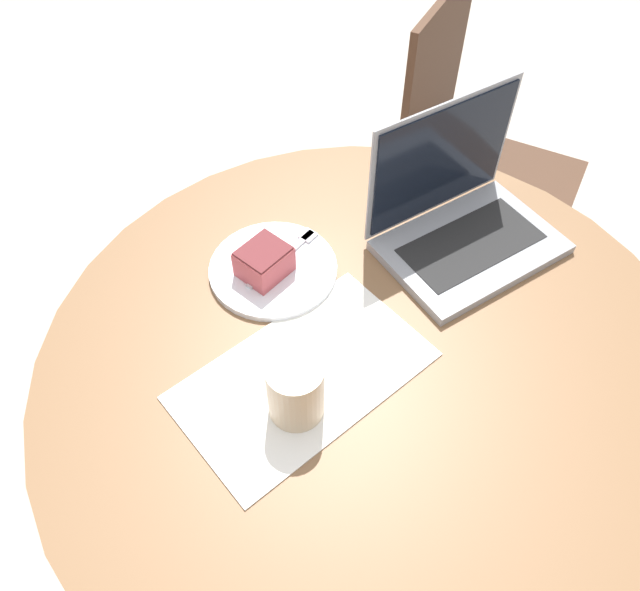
{
  "coord_description": "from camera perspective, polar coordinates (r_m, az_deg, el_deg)",
  "views": [
    {
      "loc": [
        -0.39,
        -0.4,
        1.56
      ],
      "look_at": [
        -0.02,
        0.12,
        0.77
      ],
      "focal_mm": 35.0,
      "sensor_mm": 36.0,
      "label": 1
    }
  ],
  "objects": [
    {
      "name": "plate",
      "position": [
        1.1,
        -4.3,
        2.43
      ],
      "size": [
        0.22,
        0.22,
        0.01
      ],
      "color": "silver",
      "rests_on": "dining_table"
    },
    {
      "name": "coffee_glass",
      "position": [
        0.89,
        -2.25,
        -8.64
      ],
      "size": [
        0.08,
        0.08,
        0.11
      ],
      "color": "#C6AD89",
      "rests_on": "dining_table"
    },
    {
      "name": "dining_table",
      "position": [
        1.12,
        4.26,
        -9.69
      ],
      "size": [
        1.06,
        1.06,
        0.73
      ],
      "color": "brown",
      "rests_on": "ground_plane"
    },
    {
      "name": "fork",
      "position": [
        1.11,
        -2.87,
        3.97
      ],
      "size": [
        0.17,
        0.07,
        0.0
      ],
      "rotation": [
        0.0,
        0.0,
        6.56
      ],
      "color": "silver",
      "rests_on": "plate"
    },
    {
      "name": "laptop",
      "position": [
        1.14,
        12.85,
        6.68
      ],
      "size": [
        0.32,
        0.23,
        0.25
      ],
      "rotation": [
        0.0,
        0.0,
        3.09
      ],
      "color": "gray",
      "rests_on": "dining_table"
    },
    {
      "name": "ground_plane",
      "position": [
        1.65,
        3.02,
        -19.69
      ],
      "size": [
        12.0,
        12.0,
        0.0
      ],
      "primitive_type": "plane",
      "color": "#B7AD9E"
    },
    {
      "name": "paper_document",
      "position": [
        0.97,
        -1.52,
        -7.32
      ],
      "size": [
        0.4,
        0.26,
        0.0
      ],
      "rotation": [
        0.0,
        0.0,
        0.09
      ],
      "color": "white",
      "rests_on": "dining_table"
    },
    {
      "name": "chair",
      "position": [
        1.74,
        13.32,
        11.04
      ],
      "size": [
        0.57,
        0.57,
        0.92
      ],
      "rotation": [
        0.0,
        0.0,
        3.62
      ],
      "color": "#472D1E",
      "rests_on": "ground_plane"
    },
    {
      "name": "cake_slice",
      "position": [
        1.06,
        -5.14,
        3.14
      ],
      "size": [
        0.1,
        0.09,
        0.06
      ],
      "rotation": [
        0.0,
        0.0,
        3.38
      ],
      "color": "#B74C51",
      "rests_on": "plate"
    }
  ]
}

